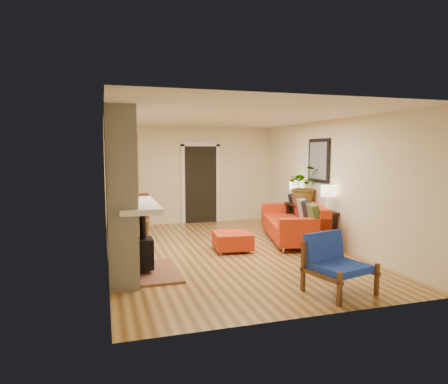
{
  "coord_description": "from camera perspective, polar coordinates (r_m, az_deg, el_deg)",
  "views": [
    {
      "loc": [
        -2.29,
        -7.32,
        1.98
      ],
      "look_at": [
        0.0,
        0.2,
        1.15
      ],
      "focal_mm": 32.0,
      "sensor_mm": 36.0,
      "label": 1
    }
  ],
  "objects": [
    {
      "name": "houseplant",
      "position": [
        9.16,
        11.48,
        0.89
      ],
      "size": [
        0.9,
        0.8,
        0.91
      ],
      "primitive_type": "imported",
      "rotation": [
        0.0,
        0.0,
        -0.12
      ],
      "color": "#1E5919",
      "rests_on": "console_table"
    },
    {
      "name": "ottoman",
      "position": [
        7.92,
        1.2,
        -6.9
      ],
      "size": [
        0.78,
        0.78,
        0.36
      ],
      "color": "silver",
      "rests_on": "ground"
    },
    {
      "name": "dining_table",
      "position": [
        9.39,
        -12.41,
        -2.47
      ],
      "size": [
        0.86,
        1.77,
        0.94
      ],
      "color": "brown",
      "rests_on": "ground"
    },
    {
      "name": "fireplace",
      "position": [
        6.37,
        -14.23,
        -0.82
      ],
      "size": [
        1.09,
        1.68,
        2.6
      ],
      "color": "white",
      "rests_on": "ground"
    },
    {
      "name": "lamp_far",
      "position": [
        9.58,
        10.21,
        0.44
      ],
      "size": [
        0.3,
        0.3,
        0.54
      ],
      "color": "white",
      "rests_on": "console_table"
    },
    {
      "name": "blue_chair",
      "position": [
        5.88,
        15.41,
        -9.37
      ],
      "size": [
        0.95,
        0.93,
        0.81
      ],
      "color": "brown",
      "rests_on": "ground"
    },
    {
      "name": "sofa",
      "position": [
        8.91,
        10.27,
        -4.25
      ],
      "size": [
        1.54,
        2.52,
        0.93
      ],
      "color": "silver",
      "rests_on": "ground"
    },
    {
      "name": "console_table",
      "position": [
        9.06,
        12.09,
        -3.02
      ],
      "size": [
        0.34,
        1.85,
        0.72
      ],
      "color": "black",
      "rests_on": "ground"
    },
    {
      "name": "room_shell",
      "position": [
        10.39,
        -0.72,
        1.94
      ],
      "size": [
        6.5,
        6.5,
        6.5
      ],
      "color": "#BB8E48",
      "rests_on": "ground"
    },
    {
      "name": "lamp_near",
      "position": [
        8.35,
        14.67,
        -0.48
      ],
      "size": [
        0.3,
        0.3,
        0.54
      ],
      "color": "white",
      "rests_on": "console_table"
    }
  ]
}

